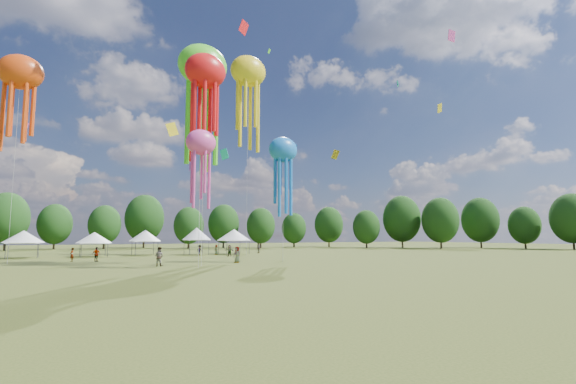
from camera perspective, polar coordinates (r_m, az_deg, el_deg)
ground at (r=17.46m, az=28.28°, el=-15.36°), size 300.00×300.00×0.00m
spectator_near at (r=43.66m, az=-17.39°, el=-8.51°), size 1.17×1.15×1.91m
spectators_far at (r=61.20m, az=-11.07°, el=-8.00°), size 29.90×22.74×1.79m
festival_tents at (r=67.72m, az=-18.68°, el=-5.74°), size 35.25×8.49×4.35m
show_kites at (r=55.59m, az=-11.75°, el=12.74°), size 36.06×25.08×32.57m
small_kites at (r=61.38m, az=-12.09°, el=20.79°), size 71.04×62.59×46.18m
treeline at (r=72.76m, az=-20.91°, el=-2.90°), size 201.57×95.24×13.43m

